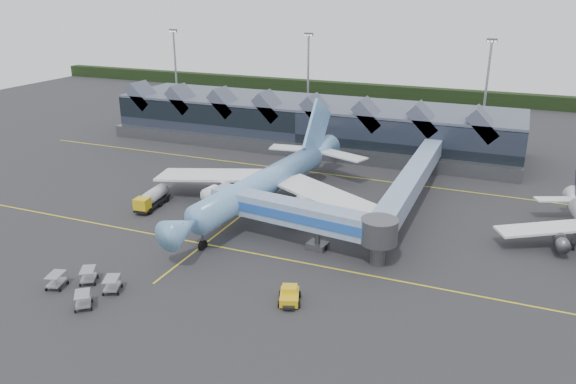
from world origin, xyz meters
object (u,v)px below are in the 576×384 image
at_px(jet_bridge, 310,218).
at_px(fuel_truck, 153,197).
at_px(main_airliner, 268,181).
at_px(pushback_tug, 289,296).

distance_m(jet_bridge, fuel_truck, 29.19).
distance_m(main_airliner, fuel_truck, 18.93).
relative_size(main_airliner, fuel_truck, 5.39).
bearing_deg(fuel_truck, pushback_tug, -36.91).
bearing_deg(pushback_tug, jet_bridge, 81.73).
height_order(jet_bridge, fuel_truck, jet_bridge).
height_order(main_airliner, pushback_tug, main_airliner).
bearing_deg(main_airliner, fuel_truck, -151.73).
xyz_separation_m(jet_bridge, pushback_tug, (2.84, -14.15, -3.62)).
bearing_deg(fuel_truck, main_airliner, 15.55).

